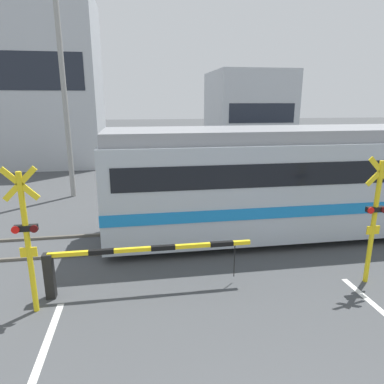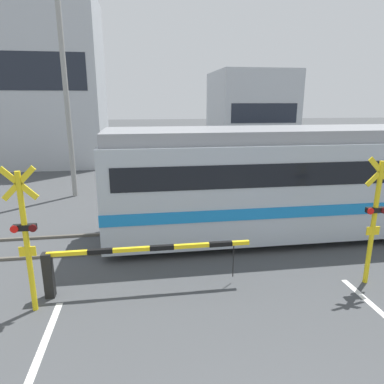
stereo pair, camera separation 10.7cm
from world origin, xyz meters
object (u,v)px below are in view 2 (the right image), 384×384
(commuter_train, at_px, (364,177))
(crossing_signal_right, at_px, (375,216))
(pedestrian, at_px, (147,176))
(crossing_barrier_near, at_px, (110,260))
(crossing_signal_left, at_px, (26,234))
(crossing_barrier_far, at_px, (233,187))

(commuter_train, height_order, crossing_signal_right, commuter_train)
(commuter_train, bearing_deg, crossing_signal_right, -120.99)
(pedestrian, bearing_deg, crossing_barrier_near, -97.27)
(commuter_train, xyz_separation_m, pedestrian, (-6.95, 5.04, -0.84))
(crossing_barrier_near, height_order, crossing_signal_right, crossing_signal_right)
(crossing_barrier_near, bearing_deg, crossing_signal_right, -4.42)
(crossing_barrier_near, xyz_separation_m, crossing_signal_left, (-1.54, -0.46, 0.88))
(crossing_barrier_near, xyz_separation_m, crossing_barrier_far, (4.47, 6.09, 0.00))
(crossing_barrier_far, relative_size, crossing_signal_left, 1.52)
(crossing_signal_left, distance_m, pedestrian, 8.69)
(commuter_train, height_order, crossing_barrier_near, commuter_train)
(crossing_barrier_near, bearing_deg, commuter_train, 19.27)
(crossing_barrier_far, xyz_separation_m, crossing_signal_left, (-6.00, -6.55, 0.88))
(crossing_barrier_near, height_order, pedestrian, pedestrian)
(crossing_barrier_far, height_order, crossing_signal_left, crossing_signal_left)
(commuter_train, distance_m, pedestrian, 8.63)
(crossing_signal_left, xyz_separation_m, pedestrian, (2.53, 8.29, -0.69))
(commuter_train, xyz_separation_m, crossing_barrier_far, (-3.48, 3.31, -1.03))
(crossing_signal_right, distance_m, pedestrian, 9.71)
(crossing_barrier_near, distance_m, crossing_barrier_far, 7.55)
(commuter_train, distance_m, crossing_signal_right, 3.79)
(commuter_train, xyz_separation_m, crossing_barrier_near, (-7.95, -2.78, -1.03))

